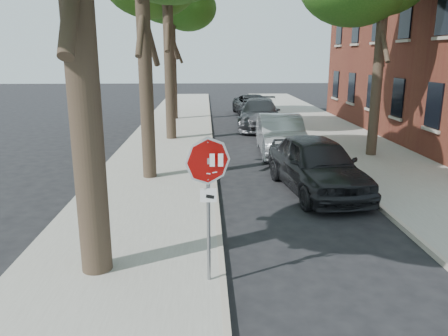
% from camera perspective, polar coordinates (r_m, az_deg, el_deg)
% --- Properties ---
extents(ground, '(120.00, 120.00, 0.00)m').
position_cam_1_polar(ground, '(8.19, 3.12, -14.96)').
color(ground, black).
rests_on(ground, ground).
extents(sidewalk_left, '(4.00, 55.00, 0.12)m').
position_cam_1_polar(sidewalk_left, '(19.58, -7.59, 2.66)').
color(sidewalk_left, gray).
rests_on(sidewalk_left, ground).
extents(sidewalk_right, '(4.00, 55.00, 0.12)m').
position_cam_1_polar(sidewalk_right, '(20.64, 16.66, 2.77)').
color(sidewalk_right, gray).
rests_on(sidewalk_right, ground).
extents(curb_left, '(0.12, 55.00, 0.13)m').
position_cam_1_polar(curb_left, '(19.51, -1.57, 2.74)').
color(curb_left, '#9E9384').
rests_on(curb_left, ground).
extents(curb_right, '(0.12, 55.00, 0.13)m').
position_cam_1_polar(curb_right, '(20.06, 11.11, 2.80)').
color(curb_right, '#9E9384').
rests_on(curb_right, ground).
extents(stop_sign, '(0.76, 0.34, 2.61)m').
position_cam_1_polar(stop_sign, '(7.37, -2.08, -1.87)').
color(stop_sign, gray).
rests_on(stop_sign, sidewalk_left).
extents(tree_far, '(5.29, 4.91, 9.33)m').
position_cam_1_polar(tree_far, '(28.46, -6.90, 20.79)').
color(tree_far, black).
rests_on(tree_far, sidewalk_left).
extents(car_a, '(2.60, 5.18, 1.69)m').
position_cam_1_polar(car_a, '(13.43, 12.00, 0.47)').
color(car_a, black).
rests_on(car_a, ground).
extents(car_b, '(1.92, 5.01, 1.63)m').
position_cam_1_polar(car_b, '(18.43, 7.39, 4.31)').
color(car_b, '#9C9EA4').
rests_on(car_b, ground).
extents(car_c, '(2.96, 5.90, 1.64)m').
position_cam_1_polar(car_c, '(25.04, 4.64, 7.06)').
color(car_c, '#4D4D52').
rests_on(car_c, ground).
extents(car_d, '(2.70, 5.22, 1.41)m').
position_cam_1_polar(car_d, '(30.67, 3.83, 8.21)').
color(car_d, black).
rests_on(car_d, ground).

